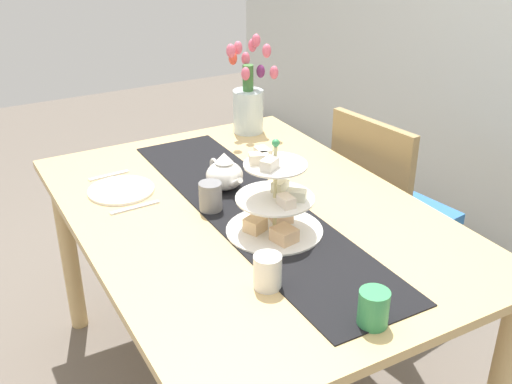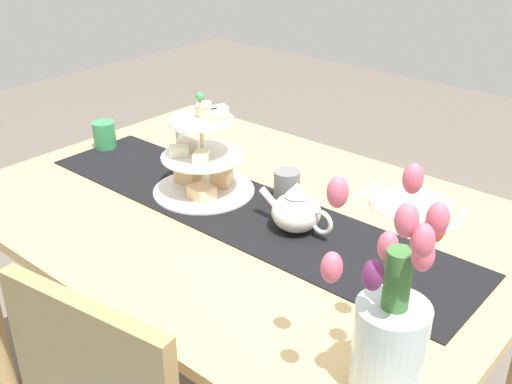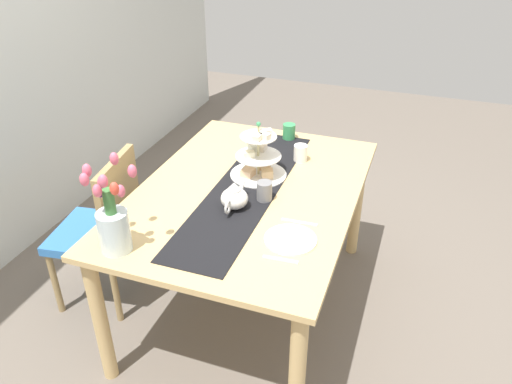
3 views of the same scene
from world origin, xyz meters
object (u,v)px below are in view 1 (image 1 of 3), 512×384
tiered_cake_stand (275,205)px  mug_grey (210,196)px  tulip_vase (249,100)px  mug_white_text (268,272)px  teapot (224,174)px  fork_left (109,176)px  knife_left (135,208)px  mug_orange (373,308)px  dining_table (250,237)px  chair_left (385,206)px  dinner_plate_left (121,190)px

tiered_cake_stand → mug_grey: (-0.23, -0.11, -0.04)m
tulip_vase → mug_white_text: size_ratio=4.33×
teapot → fork_left: bearing=-133.3°
fork_left → knife_left: bearing=0.0°
tiered_cake_stand → mug_orange: bearing=-2.3°
mug_grey → mug_orange: (0.73, 0.09, -0.00)m
knife_left → mug_grey: 0.26m
tiered_cake_stand → tulip_vase: tulip_vase is taller
dining_table → chair_left: (-0.20, 0.77, -0.17)m
mug_white_text → mug_grey: bearing=173.3°
knife_left → mug_orange: 0.91m
mug_orange → teapot: bearing=178.6°
tulip_vase → mug_orange: tulip_vase is taller
teapot → mug_grey: size_ratio=2.51×
dinner_plate_left → fork_left: dinner_plate_left is taller
tiered_cake_stand → knife_left: bearing=-138.2°
tulip_vase → mug_grey: size_ratio=4.33×
mug_white_text → mug_orange: size_ratio=1.00×
tiered_cake_stand → mug_white_text: 0.29m
chair_left → tulip_vase: 0.74m
teapot → dinner_plate_left: teapot is taller
dining_table → tulip_vase: bearing=151.8°
tiered_cake_stand → teapot: tiered_cake_stand is taller
tiered_cake_stand → mug_grey: bearing=-154.5°
tiered_cake_stand → teapot: bearing=179.8°
tiered_cake_stand → mug_white_text: size_ratio=3.20×
teapot → mug_orange: size_ratio=2.51×
fork_left → mug_orange: mug_orange is taller
chair_left → mug_white_text: (0.60, -0.93, 0.32)m
dining_table → knife_left: (-0.20, -0.32, 0.10)m
dining_table → fork_left: bearing=-146.5°
tiered_cake_stand → mug_white_text: bearing=-34.4°
fork_left → knife_left: size_ratio=0.88×
dinner_plate_left → mug_grey: bearing=37.5°
chair_left → tulip_vase: tulip_vase is taller
tiered_cake_stand → knife_left: (-0.36, -0.32, -0.09)m
knife_left → mug_grey: (0.13, 0.21, 0.05)m
tulip_vase → dining_table: bearing=-28.2°
teapot → mug_grey: (0.12, -0.11, -0.01)m
chair_left → mug_grey: bearing=-81.3°
teapot → mug_orange: teapot is taller
chair_left → tulip_vase: (-0.45, -0.42, 0.41)m
tiered_cake_stand → dining_table: bearing=179.6°
fork_left → mug_white_text: mug_white_text is taller
chair_left → knife_left: chair_left is taller
knife_left → mug_white_text: (0.60, 0.16, 0.04)m
tulip_vase → mug_grey: (0.58, -0.46, -0.09)m
teapot → knife_left: size_ratio=1.40×
teapot → mug_white_text: (0.59, -0.16, -0.01)m
mug_grey → knife_left: bearing=-122.1°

